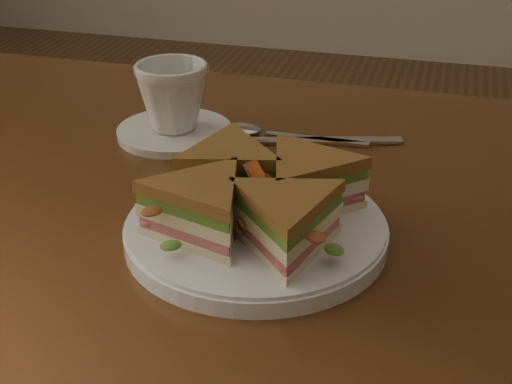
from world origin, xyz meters
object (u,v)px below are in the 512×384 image
table (292,293)px  plate (256,231)px  saucer (175,132)px  sandwich_wedges (256,197)px  spoon (260,132)px  knife (309,141)px  coffee_cup (173,97)px

table → plate: 0.12m
plate → saucer: bearing=128.2°
plate → sandwich_wedges: sandwich_wedges is taller
spoon → saucer: 0.11m
plate → table: bearing=67.2°
knife → spoon: bearing=157.2°
saucer → coffee_cup: 0.05m
spoon → coffee_cup: coffee_cup is taller
plate → sandwich_wedges: (-0.00, 0.00, 0.04)m
table → coffee_cup: size_ratio=13.42×
table → plate: (-0.02, -0.06, 0.11)m
sandwich_wedges → plate: bearing=0.0°
table → knife: bearing=97.1°
knife → coffee_cup: (-0.17, -0.02, 0.05)m
plate → coffee_cup: size_ratio=2.77×
knife → coffee_cup: size_ratio=2.35×
table → knife: size_ratio=5.72×
knife → coffee_cup: coffee_cup is taller
plate → sandwich_wedges: size_ratio=1.01×
table → spoon: (-0.09, 0.18, 0.10)m
coffee_cup → spoon: bearing=36.6°
table → sandwich_wedges: sandwich_wedges is taller
saucer → sandwich_wedges: bearing=-51.8°
sandwich_wedges → spoon: size_ratio=1.34×
sandwich_wedges → coffee_cup: size_ratio=2.75×
sandwich_wedges → spoon: sandwich_wedges is taller
table → sandwich_wedges: size_ratio=4.88×
table → sandwich_wedges: (-0.02, -0.06, 0.14)m
spoon → table: bearing=-64.8°
table → sandwich_wedges: 0.16m
plate → knife: size_ratio=1.18×
plate → spoon: size_ratio=1.35×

